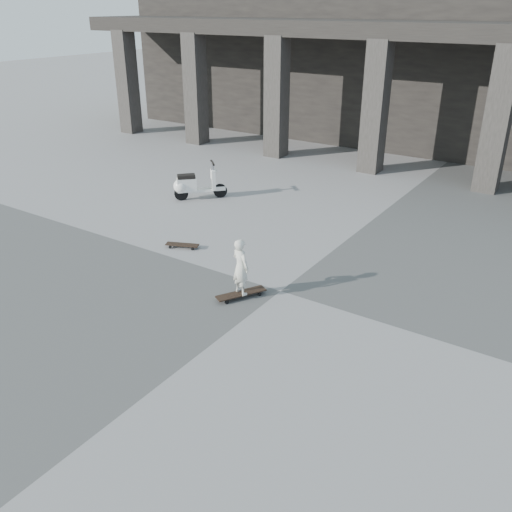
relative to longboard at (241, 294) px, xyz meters
The scene contains 6 objects.
ground 0.78m from the longboard, 51.60° to the left, with size 90.00×90.00×0.00m, color #4C4C49.
colonnade 14.69m from the longboard, 88.07° to the left, with size 28.00×8.82×6.00m.
longboard is the anchor object (origin of this frame).
skateboard_spare 2.62m from the longboard, 154.83° to the left, with size 0.75×0.46×0.09m.
child 0.55m from the longboard, 45.00° to the left, with size 0.39×0.26×1.07m, color silver.
scooter 5.74m from the longboard, 138.77° to the left, with size 1.11×1.16×1.03m.
Camera 1 is at (4.57, -7.73, 4.92)m, focal length 38.00 mm.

